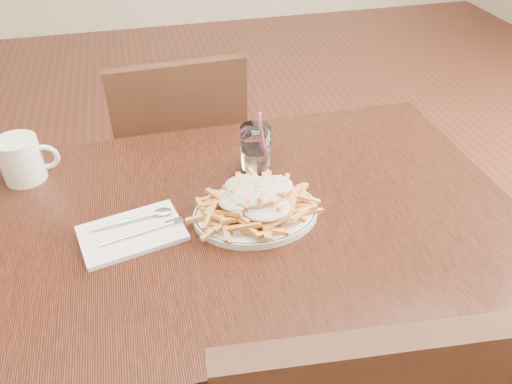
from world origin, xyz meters
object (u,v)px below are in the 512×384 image
object	(u,v)px
table	(256,235)
loaded_fries	(256,196)
coffee_mug	(22,159)
fries_plate	(256,213)
water_glass	(256,152)
chair_far	(181,158)

from	to	relation	value
table	loaded_fries	distance (m)	0.14
table	loaded_fries	bearing A→B (deg)	-102.12
table	coffee_mug	size ratio (longest dim) A/B	8.46
fries_plate	coffee_mug	xyz separation A→B (m)	(-0.52, 0.28, 0.05)
table	water_glass	bearing A→B (deg)	75.96
chair_far	loaded_fries	world-z (taller)	chair_far
chair_far	coffee_mug	xyz separation A→B (m)	(-0.41, -0.36, 0.29)
table	coffee_mug	distance (m)	0.60
chair_far	fries_plate	world-z (taller)	chair_far
fries_plate	water_glass	xyz separation A→B (m)	(0.04, 0.18, 0.04)
table	chair_far	bearing A→B (deg)	100.31
loaded_fries	coffee_mug	distance (m)	0.59
water_glass	table	bearing A→B (deg)	-104.04
chair_far	water_glass	distance (m)	0.57
loaded_fries	fries_plate	bearing A→B (deg)	116.57
table	fries_plate	xyz separation A→B (m)	(-0.00, -0.02, 0.09)
fries_plate	chair_far	bearing A→B (deg)	99.55
table	loaded_fries	xyz separation A→B (m)	(-0.00, -0.02, 0.14)
coffee_mug	chair_far	bearing A→B (deg)	41.50
coffee_mug	water_glass	bearing A→B (deg)	-10.18
chair_far	loaded_fries	distance (m)	0.72
table	coffee_mug	xyz separation A→B (m)	(-0.52, 0.26, 0.13)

